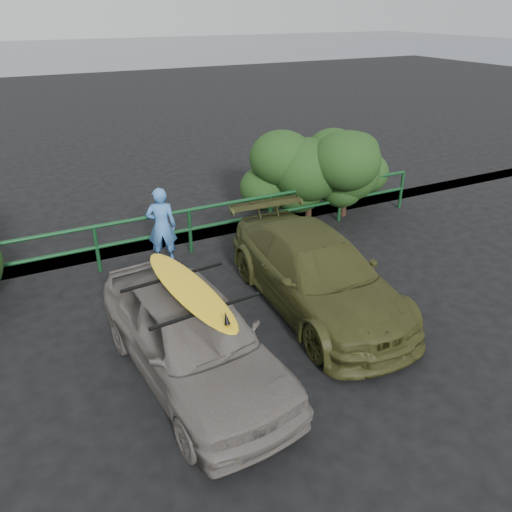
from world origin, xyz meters
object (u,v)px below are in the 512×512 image
Objects in this scene: sedan at (192,336)px; man at (162,226)px; surfboard at (189,289)px; guardrail at (145,239)px; olive_vehicle at (316,273)px.

sedan is 3.80m from man.
surfboard is at bearing -109.36° from sedan.
man is (0.32, -0.21, 0.32)m from guardrail.
olive_vehicle is 3.48m from man.
surfboard is (-0.72, -3.73, 0.65)m from man.
sedan is at bearing 98.29° from man.
man is at bearing 126.98° from olive_vehicle.
sedan is (-0.40, -3.94, 0.18)m from guardrail.
sedan is 1.62× the size of surfboard.
olive_vehicle is 1.81× the size of surfboard.
guardrail is at bearing 78.82° from surfboard.
man reaches higher than guardrail.
sedan is 2.46× the size of man.
surfboard reaches higher than sedan.
guardrail is at bearing 129.25° from olive_vehicle.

